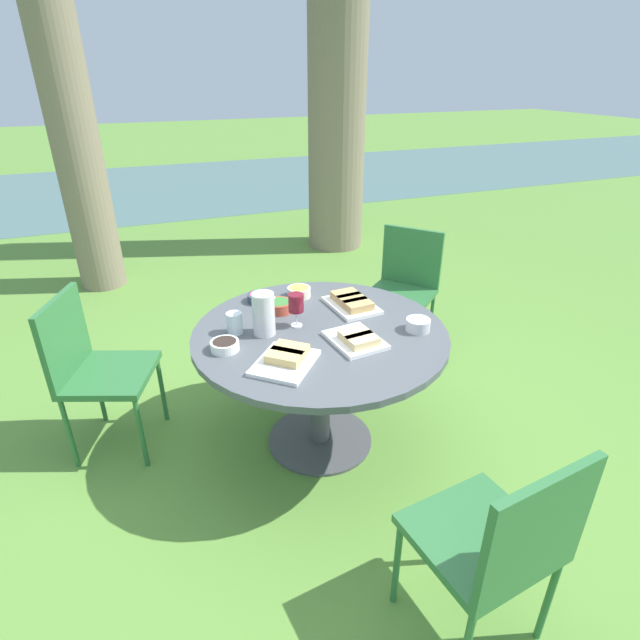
{
  "coord_description": "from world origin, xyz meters",
  "views": [
    {
      "loc": [
        -0.83,
        -2.07,
        1.9
      ],
      "look_at": [
        0.0,
        0.0,
        0.77
      ],
      "focal_mm": 28.0,
      "sensor_mm": 36.0,
      "label": 1
    }
  ],
  "objects_px": {
    "dining_table": "(320,350)",
    "water_pitcher": "(264,314)",
    "chair_far_back": "(405,282)",
    "wine_glass": "(296,304)",
    "chair_near_left": "(93,362)",
    "chair_near_right": "(500,539)"
  },
  "relations": [
    {
      "from": "dining_table",
      "to": "chair_near_right",
      "type": "xyz_separation_m",
      "value": [
        0.14,
        -1.24,
        -0.07
      ]
    },
    {
      "from": "chair_far_back",
      "to": "wine_glass",
      "type": "height_order",
      "value": "chair_far_back"
    },
    {
      "from": "chair_far_back",
      "to": "water_pitcher",
      "type": "xyz_separation_m",
      "value": [
        -1.24,
        -0.72,
        0.29
      ]
    },
    {
      "from": "chair_near_right",
      "to": "water_pitcher",
      "type": "relative_size",
      "value": 4.06
    },
    {
      "from": "chair_far_back",
      "to": "wine_glass",
      "type": "relative_size",
      "value": 5.0
    },
    {
      "from": "water_pitcher",
      "to": "wine_glass",
      "type": "bearing_deg",
      "value": 6.74
    },
    {
      "from": "chair_near_right",
      "to": "dining_table",
      "type": "bearing_deg",
      "value": 96.37
    },
    {
      "from": "dining_table",
      "to": "wine_glass",
      "type": "xyz_separation_m",
      "value": [
        -0.09,
        0.09,
        0.24
      ]
    },
    {
      "from": "chair_near_left",
      "to": "chair_far_back",
      "type": "xyz_separation_m",
      "value": [
        2.08,
        0.36,
        0.0
      ]
    },
    {
      "from": "chair_near_right",
      "to": "chair_far_back",
      "type": "xyz_separation_m",
      "value": [
        0.83,
        2.03,
        0.0
      ]
    },
    {
      "from": "dining_table",
      "to": "chair_near_left",
      "type": "xyz_separation_m",
      "value": [
        -1.11,
        0.43,
        -0.07
      ]
    },
    {
      "from": "dining_table",
      "to": "water_pitcher",
      "type": "distance_m",
      "value": 0.36
    },
    {
      "from": "chair_near_right",
      "to": "chair_far_back",
      "type": "height_order",
      "value": "same"
    },
    {
      "from": "chair_near_right",
      "to": "water_pitcher",
      "type": "bearing_deg",
      "value": 107.22
    },
    {
      "from": "chair_near_left",
      "to": "wine_glass",
      "type": "height_order",
      "value": "chair_near_left"
    },
    {
      "from": "dining_table",
      "to": "water_pitcher",
      "type": "relative_size",
      "value": 5.92
    },
    {
      "from": "dining_table",
      "to": "chair_near_right",
      "type": "relative_size",
      "value": 1.46
    },
    {
      "from": "chair_near_right",
      "to": "water_pitcher",
      "type": "xyz_separation_m",
      "value": [
        -0.41,
        1.32,
        0.29
      ]
    },
    {
      "from": "chair_far_back",
      "to": "water_pitcher",
      "type": "relative_size",
      "value": 4.06
    },
    {
      "from": "water_pitcher",
      "to": "chair_far_back",
      "type": "bearing_deg",
      "value": 30.02
    },
    {
      "from": "chair_far_back",
      "to": "wine_glass",
      "type": "distance_m",
      "value": 1.31
    },
    {
      "from": "water_pitcher",
      "to": "wine_glass",
      "type": "relative_size",
      "value": 1.23
    }
  ]
}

